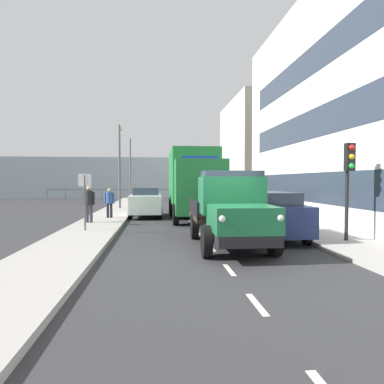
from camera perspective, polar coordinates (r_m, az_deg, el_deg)
ground_plane at (r=21.55m, az=-1.02°, el=-3.82°), size 80.00×80.00×0.00m
sidewalk_left at (r=22.34m, az=10.46°, el=-3.46°), size 2.28×40.35×0.15m
sidewalk_right at (r=21.65m, az=-12.87°, el=-3.64°), size 2.28×40.35×0.15m
road_centreline_markings at (r=21.33m, az=-0.97°, el=-3.87°), size 0.12×37.20×0.01m
building_far_block at (r=36.94m, az=12.01°, el=6.30°), size 7.62×11.72×10.05m
sea_horizon at (r=44.59m, az=-3.38°, el=2.32°), size 80.00×0.80×5.00m
seawall_railing at (r=41.01m, az=-3.19°, el=0.15°), size 28.08×0.08×1.20m
truck_vintage_green at (r=11.21m, az=6.33°, el=-3.03°), size 2.17×5.64×2.43m
lorry_cargo_green at (r=19.77m, az=0.29°, el=1.69°), size 2.58×8.20×3.87m
car_navy_kerbside_near at (r=13.26m, az=12.32°, el=-3.53°), size 1.90×4.27×1.72m
car_grey_kerbside_1 at (r=18.99m, az=6.80°, el=-1.89°), size 1.79×4.60×1.72m
car_maroon_kerbside_2 at (r=24.54m, az=3.97°, el=-1.04°), size 1.87×3.84×1.72m
car_white_oppositeside_0 at (r=20.85m, az=-7.39°, el=-1.56°), size 1.85×3.94×1.72m
pedestrian_couple_a at (r=17.43m, az=-16.21°, el=-1.39°), size 0.53×0.34×1.72m
pedestrian_near_railing at (r=19.39m, az=-13.13°, el=-1.35°), size 0.53×0.34×1.57m
traffic_light_near at (r=12.71m, az=23.89°, el=3.24°), size 0.28×0.41×3.20m
lamp_post_promenade at (r=26.24m, az=-11.54°, el=5.35°), size 0.32×1.14×5.99m
lamp_post_far at (r=37.65m, az=-9.86°, el=4.61°), size 0.32×1.14×6.39m
street_sign at (r=14.70m, az=-16.85°, el=0.03°), size 0.50×0.07×2.25m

